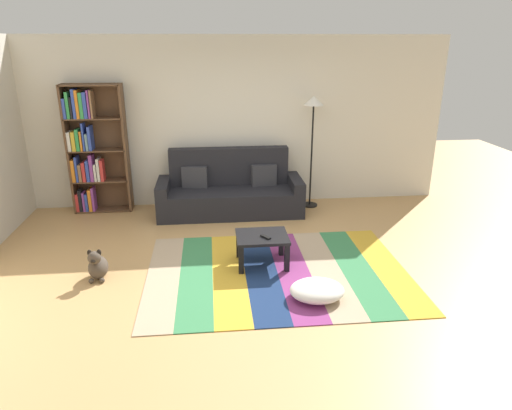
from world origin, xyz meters
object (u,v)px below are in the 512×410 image
object	(u,v)px
coffee_table	(262,241)
dog	(98,266)
bookshelf	(91,149)
pouf	(317,290)
couch	(230,192)
tv_remote	(266,237)
standing_lamp	(313,115)

from	to	relation	value
coffee_table	dog	xyz separation A→B (m)	(-1.93, -0.16, -0.16)
bookshelf	pouf	world-z (taller)	bookshelf
coffee_table	dog	bearing A→B (deg)	-175.29
couch	tv_remote	bearing A→B (deg)	-80.36
standing_lamp	tv_remote	bearing A→B (deg)	-115.37
coffee_table	bookshelf	bearing A→B (deg)	138.47
couch	dog	size ratio (longest dim) A/B	5.69
bookshelf	coffee_table	xyz separation A→B (m)	(2.44, -2.16, -0.70)
couch	pouf	distance (m)	2.86
pouf	tv_remote	distance (m)	0.96
pouf	standing_lamp	world-z (taller)	standing_lamp
pouf	tv_remote	bearing A→B (deg)	120.29
dog	tv_remote	xyz separation A→B (m)	(1.96, 0.09, 0.24)
standing_lamp	tv_remote	size ratio (longest dim) A/B	12.01
tv_remote	coffee_table	bearing A→B (deg)	79.53
couch	bookshelf	xyz separation A→B (m)	(-2.14, 0.28, 0.68)
couch	pouf	size ratio (longest dim) A/B	3.87
coffee_table	tv_remote	world-z (taller)	tv_remote
standing_lamp	couch	bearing A→B (deg)	-173.27
bookshelf	dog	world-z (taller)	bookshelf
coffee_table	couch	bearing A→B (deg)	99.02
pouf	dog	xyz separation A→B (m)	(-2.42, 0.70, 0.06)
couch	standing_lamp	world-z (taller)	standing_lamp
coffee_table	standing_lamp	distance (m)	2.58
pouf	tv_remote	world-z (taller)	tv_remote
coffee_table	pouf	xyz separation A→B (m)	(0.49, -0.86, -0.21)
couch	coffee_table	distance (m)	1.90
bookshelf	tv_remote	distance (m)	3.39
dog	tv_remote	size ratio (longest dim) A/B	2.65
tv_remote	bookshelf	bearing A→B (deg)	103.05
bookshelf	couch	bearing A→B (deg)	-7.49
bookshelf	coffee_table	distance (m)	3.33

